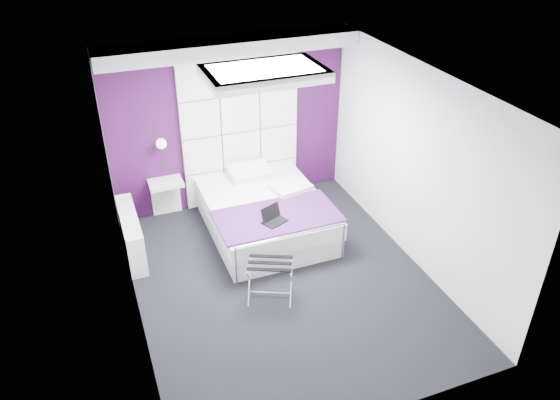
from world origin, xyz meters
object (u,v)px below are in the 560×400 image
nightstand (166,183)px  radiator (131,234)px  laptop (274,217)px  luggage_rack (270,280)px  wall_lamp (161,143)px  bed (265,214)px

nightstand → radiator: bearing=-131.3°
laptop → luggage_rack: bearing=-136.6°
wall_lamp → luggage_rack: wall_lamp is taller
wall_lamp → bed: (1.22, -0.91, -0.93)m
wall_lamp → luggage_rack: (0.80, -2.28, -0.96)m
nightstand → luggage_rack: (0.81, -2.24, -0.34)m
wall_lamp → bed: wall_lamp is taller
wall_lamp → bed: 1.78m
bed → laptop: 0.68m
radiator → nightstand: (0.63, 0.72, 0.30)m
bed → nightstand: 1.54m
bed → laptop: (-0.09, -0.59, 0.32)m
bed → laptop: bearing=-98.4°
laptop → radiator: bearing=134.0°
nightstand → laptop: (1.14, -1.47, 0.02)m
wall_lamp → nightstand: wall_lamp is taller
wall_lamp → nightstand: size_ratio=0.31×
wall_lamp → laptop: bearing=-53.0°
radiator → laptop: laptop is taller
radiator → bed: 1.87m
wall_lamp → radiator: (-0.64, -0.76, -0.92)m
radiator → luggage_rack: (1.44, -1.52, -0.04)m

